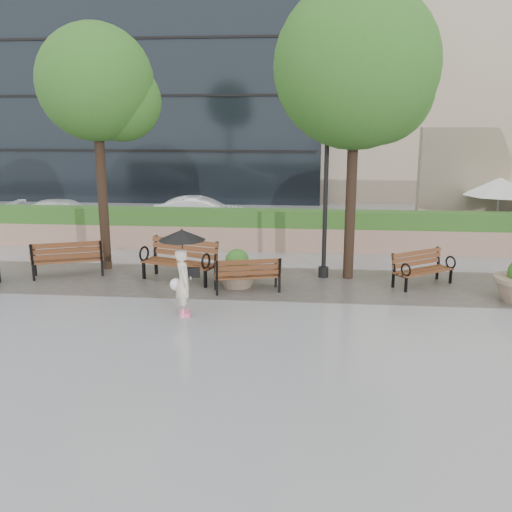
# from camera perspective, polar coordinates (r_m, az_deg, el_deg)

# --- Properties ---
(ground) EXTENTS (100.00, 100.00, 0.00)m
(ground) POSITION_cam_1_polar(r_m,az_deg,el_deg) (12.50, 2.82, -6.64)
(ground) COLOR gray
(ground) RESTS_ON ground
(cobble_strip) EXTENTS (28.00, 3.20, 0.01)m
(cobble_strip) POSITION_cam_1_polar(r_m,az_deg,el_deg) (15.35, 3.35, -2.74)
(cobble_strip) COLOR #383330
(cobble_strip) RESTS_ON ground
(hedge_wall) EXTENTS (24.00, 0.80, 1.35)m
(hedge_wall) POSITION_cam_1_polar(r_m,az_deg,el_deg) (19.08, 3.84, 2.55)
(hedge_wall) COLOR #94715F
(hedge_wall) RESTS_ON ground
(asphalt_street) EXTENTS (40.00, 7.00, 0.00)m
(asphalt_street) POSITION_cam_1_polar(r_m,az_deg,el_deg) (23.13, 4.11, 2.84)
(asphalt_street) COLOR black
(asphalt_street) RESTS_ON ground
(bldg_stone) EXTENTS (18.00, 10.00, 20.00)m
(bldg_stone) POSITION_cam_1_polar(r_m,az_deg,el_deg) (36.43, 22.12, 21.68)
(bldg_stone) COLOR tan
(bldg_stone) RESTS_ON ground
(bench_0) EXTENTS (2.04, 1.38, 1.02)m
(bench_0) POSITION_cam_1_polar(r_m,az_deg,el_deg) (16.78, -18.23, -0.93)
(bench_0) COLOR brown
(bench_0) RESTS_ON ground
(bench_1) EXTENTS (2.20, 1.47, 1.10)m
(bench_1) POSITION_cam_1_polar(r_m,az_deg,el_deg) (15.64, -7.63, -1.30)
(bench_1) COLOR brown
(bench_1) RESTS_ON ground
(bench_2) EXTENTS (1.78, 1.06, 0.90)m
(bench_2) POSITION_cam_1_polar(r_m,az_deg,el_deg) (14.55, -0.89, -2.57)
(bench_2) COLOR brown
(bench_2) RESTS_ON ground
(bench_3) EXTENTS (1.76, 1.51, 0.91)m
(bench_3) POSITION_cam_1_polar(r_m,az_deg,el_deg) (15.69, 16.28, -1.91)
(bench_3) COLOR brown
(bench_3) RESTS_ON ground
(planter_left) EXTENTS (1.21, 1.21, 1.01)m
(planter_left) POSITION_cam_1_polar(r_m,az_deg,el_deg) (14.95, -1.90, -1.61)
(planter_left) COLOR #7F6B56
(planter_left) RESTS_ON ground
(lamppost) EXTENTS (0.28, 0.28, 4.44)m
(lamppost) POSITION_cam_1_polar(r_m,az_deg,el_deg) (15.61, 6.94, 4.85)
(lamppost) COLOR black
(lamppost) RESTS_ON ground
(tree_0) EXTENTS (3.31, 3.18, 6.86)m
(tree_0) POSITION_cam_1_polar(r_m,az_deg,el_deg) (16.88, -15.14, 15.89)
(tree_0) COLOR black
(tree_0) RESTS_ON ground
(tree_1) EXTENTS (4.23, 4.23, 7.73)m
(tree_1) POSITION_cam_1_polar(r_m,az_deg,el_deg) (15.58, 10.52, 17.63)
(tree_1) COLOR black
(tree_1) RESTS_ON ground
(patio_umb_white) EXTENTS (2.50, 2.50, 2.30)m
(patio_umb_white) POSITION_cam_1_polar(r_m,az_deg,el_deg) (21.69, 23.20, 6.37)
(patio_umb_white) COLOR black
(patio_umb_white) RESTS_ON ground
(car_left) EXTENTS (4.30, 2.22, 1.19)m
(car_left) POSITION_cam_1_polar(r_m,az_deg,el_deg) (23.72, -18.41, 3.90)
(car_left) COLOR silver
(car_left) RESTS_ON ground
(car_right) EXTENTS (4.15, 1.82, 1.33)m
(car_right) POSITION_cam_1_polar(r_m,az_deg,el_deg) (22.37, -5.46, 4.16)
(car_right) COLOR silver
(car_right) RESTS_ON ground
(pedestrian) EXTENTS (1.06, 1.06, 1.94)m
(pedestrian) POSITION_cam_1_polar(r_m,az_deg,el_deg) (12.73, -7.34, -0.79)
(pedestrian) COLOR beige
(pedestrian) RESTS_ON ground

